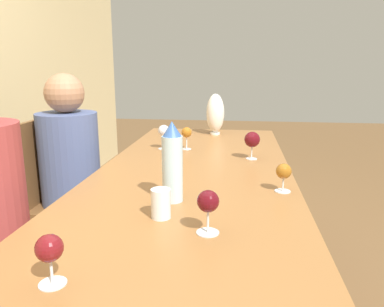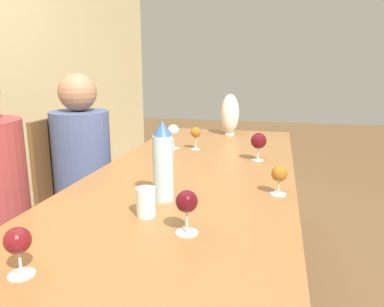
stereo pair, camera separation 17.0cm
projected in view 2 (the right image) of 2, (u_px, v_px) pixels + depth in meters
dining_table at (190, 193)px, 1.70m from camera, size 2.57×0.93×0.78m
water_bottle at (163, 162)px, 1.37m from camera, size 0.08×0.08×0.30m
water_tumbler at (146, 202)px, 1.25m from camera, size 0.07×0.07×0.10m
vase at (230, 114)px, 2.66m from camera, size 0.13×0.13×0.29m
wine_glass_0 at (259, 141)px, 1.96m from camera, size 0.08×0.08×0.15m
wine_glass_1 at (187, 203)px, 1.11m from camera, size 0.07×0.07×0.14m
wine_glass_2 at (18, 242)px, 0.88m from camera, size 0.06×0.06×0.12m
wine_glass_3 at (173, 131)px, 2.24m from camera, size 0.07×0.07×0.15m
wine_glass_4 at (279, 175)px, 1.45m from camera, size 0.06×0.06×0.12m
wine_glass_6 at (196, 133)px, 2.22m from camera, size 0.06×0.06×0.13m
chair_far at (73, 190)px, 2.33m from camera, size 0.44×0.44×0.96m
person_far at (85, 168)px, 2.28m from camera, size 0.35×0.35×1.23m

